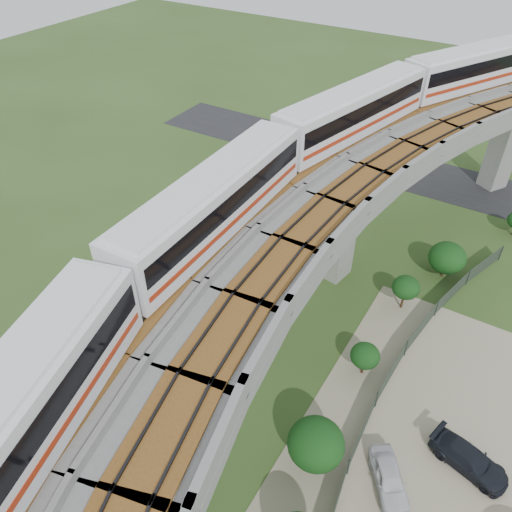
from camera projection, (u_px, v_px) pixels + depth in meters
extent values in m
plane|color=#354C1E|center=(259.00, 352.00, 34.64)|extent=(160.00, 160.00, 0.00)
cube|color=gray|center=(456.00, 478.00, 27.63)|extent=(18.00, 26.00, 0.04)
cube|color=#232326|center=(400.00, 170.00, 54.56)|extent=(60.00, 8.00, 0.03)
cube|color=#99968E|center=(503.00, 149.00, 49.43)|extent=(2.86, 2.93, 8.40)
cube|color=#99968E|center=(339.00, 232.00, 38.55)|extent=(2.35, 2.51, 8.40)
cube|color=#99968E|center=(346.00, 177.00, 35.54)|extent=(7.31, 3.58, 1.20)
cube|color=#99968E|center=(166.00, 443.00, 24.71)|extent=(2.35, 2.51, 8.40)
cube|color=#99968E|center=(154.00, 384.00, 21.70)|extent=(7.31, 3.58, 1.20)
cube|color=gray|center=(477.00, 104.00, 43.48)|extent=(16.42, 20.91, 0.80)
cube|color=gray|center=(441.00, 79.00, 45.74)|extent=(8.66, 17.08, 1.00)
cube|color=brown|center=(458.00, 91.00, 44.64)|extent=(10.68, 18.08, 0.12)
cube|color=black|center=(458.00, 89.00, 44.56)|extent=(9.69, 17.59, 0.12)
cube|color=brown|center=(500.00, 107.00, 41.75)|extent=(10.68, 18.08, 0.12)
cube|color=black|center=(501.00, 106.00, 41.67)|extent=(9.69, 17.59, 0.12)
cube|color=gray|center=(337.00, 172.00, 34.14)|extent=(11.77, 20.03, 0.80)
cube|color=gray|center=(287.00, 142.00, 35.73)|extent=(3.22, 18.71, 1.00)
cube|color=gray|center=(396.00, 181.00, 31.42)|extent=(3.22, 18.71, 1.00)
cube|color=brown|center=(311.00, 156.00, 34.95)|extent=(5.44, 19.05, 0.12)
cube|color=black|center=(311.00, 155.00, 34.88)|extent=(4.35, 18.88, 0.12)
cube|color=brown|center=(366.00, 176.00, 32.75)|extent=(5.44, 19.05, 0.12)
cube|color=black|center=(366.00, 175.00, 32.67)|extent=(4.35, 18.88, 0.12)
cube|color=gray|center=(167.00, 347.00, 22.01)|extent=(11.77, 20.03, 0.80)
cube|color=gray|center=(82.00, 306.00, 22.73)|extent=(3.22, 18.71, 1.00)
cube|color=gray|center=(256.00, 364.00, 20.16)|extent=(3.22, 18.71, 1.00)
cube|color=brown|center=(123.00, 326.00, 22.38)|extent=(5.44, 19.05, 0.12)
cube|color=black|center=(122.00, 324.00, 22.30)|extent=(4.35, 18.88, 0.12)
cube|color=brown|center=(211.00, 355.00, 21.06)|extent=(5.44, 19.05, 0.12)
cube|color=black|center=(210.00, 353.00, 20.99)|extent=(4.35, 18.88, 0.12)
cube|color=#B42F12|center=(1.00, 458.00, 16.38)|extent=(6.50, 14.61, 0.30)
cube|color=black|center=(8.00, 469.00, 16.83)|extent=(5.23, 12.79, 0.28)
cube|color=white|center=(214.00, 202.00, 27.05)|extent=(2.99, 15.05, 3.20)
cube|color=white|center=(212.00, 175.00, 25.98)|extent=(2.43, 14.29, 0.22)
cube|color=black|center=(213.00, 195.00, 26.76)|extent=(3.03, 14.45, 1.15)
cube|color=#B42F12|center=(215.00, 214.00, 27.52)|extent=(3.03, 14.45, 0.30)
cube|color=black|center=(215.00, 224.00, 27.96)|extent=(2.14, 12.78, 0.28)
cube|color=white|center=(353.00, 111.00, 36.65)|extent=(6.07, 15.22, 3.20)
cube|color=white|center=(356.00, 88.00, 35.59)|extent=(5.37, 14.37, 0.22)
cube|color=black|center=(354.00, 105.00, 36.37)|extent=(5.99, 14.65, 1.15)
cube|color=#B42F12|center=(352.00, 121.00, 37.13)|extent=(5.99, 14.65, 0.30)
cube|color=black|center=(351.00, 130.00, 37.57)|extent=(4.78, 12.85, 0.28)
cube|color=white|center=(475.00, 67.00, 44.14)|extent=(9.35, 14.54, 3.20)
cube|color=white|center=(480.00, 47.00, 43.07)|extent=(8.53, 13.63, 0.22)
cube|color=black|center=(476.00, 62.00, 43.85)|extent=(9.13, 14.04, 1.15)
cube|color=#B42F12|center=(473.00, 76.00, 44.61)|extent=(9.13, 14.04, 0.30)
cube|color=black|center=(470.00, 84.00, 45.05)|extent=(7.60, 12.18, 0.28)
cylinder|color=#2D382D|center=(501.00, 253.00, 42.02)|extent=(0.08, 0.08, 1.50)
cube|color=#2D382D|center=(485.00, 265.00, 40.84)|extent=(1.69, 4.77, 1.40)
cylinder|color=#2D382D|center=(468.00, 278.00, 39.58)|extent=(0.08, 0.08, 1.50)
cube|color=#2D382D|center=(452.00, 292.00, 38.26)|extent=(1.23, 4.91, 1.40)
cylinder|color=#2D382D|center=(437.00, 309.00, 36.87)|extent=(0.08, 0.08, 1.50)
cube|color=#2D382D|center=(421.00, 327.00, 35.42)|extent=(0.75, 4.99, 1.40)
cylinder|color=#2D382D|center=(406.00, 349.00, 33.91)|extent=(0.08, 0.08, 1.50)
cube|color=#2D382D|center=(391.00, 372.00, 32.34)|extent=(0.27, 5.04, 1.40)
cylinder|color=#2D382D|center=(377.00, 400.00, 30.73)|extent=(0.08, 0.08, 1.50)
cube|color=#2D382D|center=(363.00, 431.00, 29.06)|extent=(0.27, 5.04, 1.40)
cylinder|color=#2D382D|center=(349.00, 467.00, 27.35)|extent=(0.08, 0.08, 1.50)
cube|color=#2D382D|center=(335.00, 509.00, 25.60)|extent=(0.75, 4.99, 1.40)
cylinder|color=#382314|center=(443.00, 271.00, 40.57)|extent=(0.18, 0.18, 1.03)
ellipsoid|color=#103411|center=(447.00, 258.00, 39.70)|extent=(2.94, 2.94, 2.50)
cylinder|color=#382314|center=(403.00, 301.00, 37.59)|extent=(0.18, 0.18, 1.45)
ellipsoid|color=#103411|center=(406.00, 287.00, 36.75)|extent=(2.04, 2.04, 1.73)
cylinder|color=#382314|center=(363.00, 367.00, 32.92)|extent=(0.18, 0.18, 1.13)
ellipsoid|color=#103411|center=(365.00, 356.00, 32.20)|extent=(1.93, 1.93, 1.64)
cylinder|color=#382314|center=(314.00, 459.00, 27.79)|extent=(0.18, 0.18, 1.33)
ellipsoid|color=#103411|center=(316.00, 444.00, 26.78)|extent=(3.13, 3.13, 2.66)
imported|color=silver|center=(389.00, 478.00, 26.93)|extent=(3.45, 4.00, 1.30)
imported|color=black|center=(469.00, 459.00, 27.78)|extent=(4.75, 2.88, 1.29)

